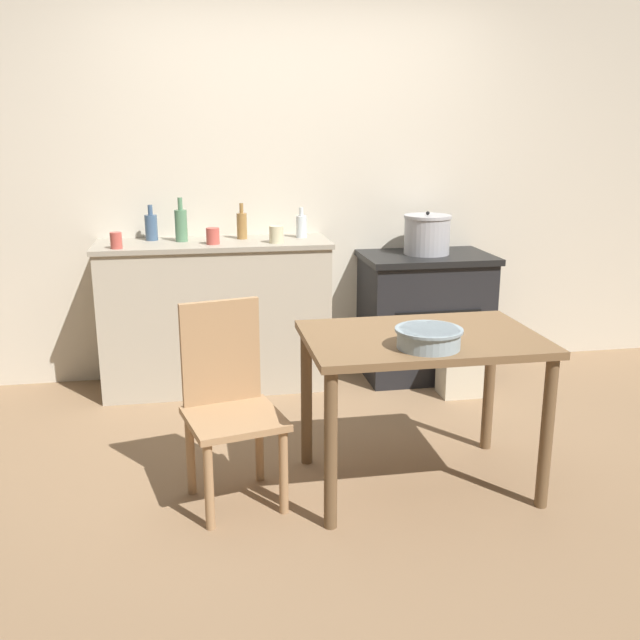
% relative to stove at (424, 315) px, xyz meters
% --- Properties ---
extents(ground_plane, '(14.00, 14.00, 0.00)m').
position_rel_stove_xyz_m(ground_plane, '(-0.85, -1.27, -0.42)').
color(ground_plane, '#896B4C').
extents(wall_back, '(8.00, 0.07, 2.55)m').
position_rel_stove_xyz_m(wall_back, '(-0.85, 0.31, 0.86)').
color(wall_back, beige).
rests_on(wall_back, ground_plane).
extents(counter_cabinet, '(1.45, 0.53, 0.95)m').
position_rel_stove_xyz_m(counter_cabinet, '(-1.39, 0.03, 0.06)').
color(counter_cabinet, '#B2A893').
rests_on(counter_cabinet, ground_plane).
extents(stove, '(0.84, 0.59, 0.83)m').
position_rel_stove_xyz_m(stove, '(0.00, 0.00, 0.00)').
color(stove, black).
rests_on(stove, ground_plane).
extents(work_table, '(1.05, 0.71, 0.73)m').
position_rel_stove_xyz_m(work_table, '(-0.52, -1.49, 0.21)').
color(work_table, brown).
rests_on(work_table, ground_plane).
extents(chair, '(0.48, 0.48, 0.90)m').
position_rel_stove_xyz_m(chair, '(-1.39, -1.45, 0.05)').
color(chair, '#A87F56').
rests_on(chair, ground_plane).
extents(flour_sack, '(0.28, 0.19, 0.34)m').
position_rel_stove_xyz_m(flour_sack, '(0.12, -0.41, -0.25)').
color(flour_sack, beige).
rests_on(flour_sack, ground_plane).
extents(stock_pot, '(0.31, 0.31, 0.28)m').
position_rel_stove_xyz_m(stock_pot, '(0.00, 0.01, 0.54)').
color(stock_pot, '#A8A8AD').
rests_on(stock_pot, stove).
extents(mixing_bowl_large, '(0.29, 0.29, 0.08)m').
position_rel_stove_xyz_m(mixing_bowl_large, '(-0.55, -1.68, 0.36)').
color(mixing_bowl_large, '#93A8B2').
rests_on(mixing_bowl_large, work_table).
extents(bottle_far_left, '(0.08, 0.08, 0.27)m').
position_rel_stove_xyz_m(bottle_far_left, '(-1.58, 0.07, 0.64)').
color(bottle_far_left, '#517F5B').
rests_on(bottle_far_left, counter_cabinet).
extents(bottle_left, '(0.07, 0.07, 0.19)m').
position_rel_stove_xyz_m(bottle_left, '(-0.82, 0.09, 0.61)').
color(bottle_left, silver).
rests_on(bottle_left, counter_cabinet).
extents(bottle_mid_left, '(0.06, 0.06, 0.23)m').
position_rel_stove_xyz_m(bottle_mid_left, '(-1.20, 0.10, 0.62)').
color(bottle_mid_left, olive).
rests_on(bottle_mid_left, counter_cabinet).
extents(bottle_center_left, '(0.08, 0.08, 0.22)m').
position_rel_stove_xyz_m(bottle_center_left, '(-1.76, 0.15, 0.62)').
color(bottle_center_left, '#3D5675').
rests_on(bottle_center_left, counter_cabinet).
extents(cup_center, '(0.09, 0.09, 0.10)m').
position_rel_stove_xyz_m(cup_center, '(-1.00, -0.10, 0.58)').
color(cup_center, beige).
rests_on(cup_center, counter_cabinet).
extents(cup_center_right, '(0.07, 0.07, 0.10)m').
position_rel_stove_xyz_m(cup_center_right, '(-1.95, -0.15, 0.58)').
color(cup_center_right, '#B74C42').
rests_on(cup_center_right, counter_cabinet).
extents(cup_mid_right, '(0.08, 0.08, 0.10)m').
position_rel_stove_xyz_m(cup_mid_right, '(-1.39, -0.08, 0.58)').
color(cup_mid_right, '#B74C42').
rests_on(cup_mid_right, counter_cabinet).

